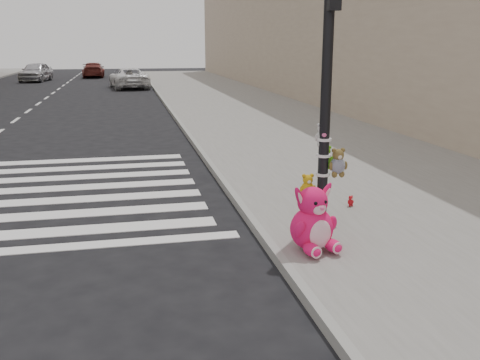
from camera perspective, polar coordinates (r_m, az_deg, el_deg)
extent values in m
plane|color=black|center=(6.50, -7.90, -11.95)|extent=(120.00, 120.00, 0.00)
cube|color=slate|center=(16.93, 6.49, 4.76)|extent=(7.00, 80.00, 0.14)
cube|color=gray|center=(16.18, -5.21, 4.34)|extent=(0.12, 80.00, 0.15)
cylinder|color=black|center=(8.21, 9.16, 9.11)|extent=(0.16, 0.16, 4.00)
cylinder|color=white|center=(8.41, 8.82, 0.60)|extent=(0.22, 0.22, 0.04)
cylinder|color=white|center=(8.34, 8.90, 2.60)|extent=(0.22, 0.22, 0.04)
cylinder|color=white|center=(8.30, 8.97, 4.29)|extent=(0.22, 0.22, 0.04)
ellipsoid|color=#FF1564|center=(7.10, 7.66, -7.59)|extent=(0.27, 0.35, 0.17)
ellipsoid|color=#FF1564|center=(7.29, 9.86, -7.10)|extent=(0.27, 0.35, 0.17)
ellipsoid|color=#FF1564|center=(7.32, 7.66, -5.13)|extent=(0.70, 0.64, 0.60)
ellipsoid|color=#F9BFD1|center=(7.17, 8.57, -5.75)|extent=(0.35, 0.20, 0.39)
sphere|color=#FF1564|center=(7.20, 7.76, -2.33)|extent=(0.50, 0.50, 0.41)
ellipsoid|color=#FF1564|center=(7.10, 6.44, -2.06)|extent=(0.30, 0.15, 0.41)
ellipsoid|color=#FF1564|center=(7.31, 8.90, -1.68)|extent=(0.30, 0.15, 0.41)
imported|color=white|center=(36.53, -11.78, 10.60)|extent=(2.77, 5.01, 1.33)
imported|color=maroon|center=(49.24, -15.36, 11.25)|extent=(1.82, 4.39, 1.27)
imported|color=#BCBBC0|center=(45.21, -20.94, 10.73)|extent=(2.39, 4.57, 1.48)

